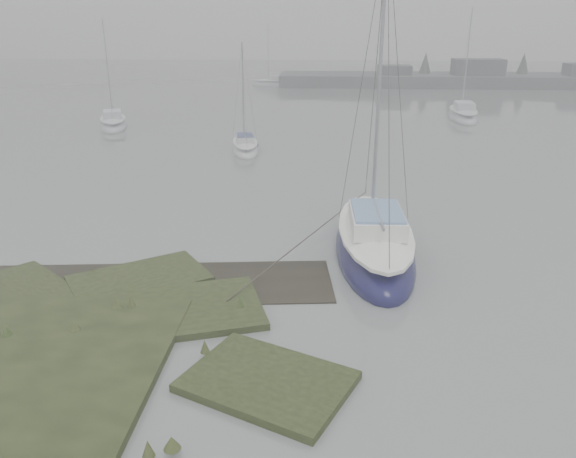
% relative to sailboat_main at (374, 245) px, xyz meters
% --- Properties ---
extents(ground, '(160.00, 160.00, 0.00)m').
position_rel_sailboat_main_xyz_m(ground, '(-3.43, 22.84, -0.35)').
color(ground, slate).
rests_on(ground, ground).
extents(far_shoreline, '(60.00, 8.00, 4.15)m').
position_rel_sailboat_main_xyz_m(far_shoreline, '(23.41, 54.74, 0.50)').
color(far_shoreline, '#4C4F51').
rests_on(far_shoreline, ground).
extents(sailboat_main, '(2.81, 8.03, 11.24)m').
position_rel_sailboat_main_xyz_m(sailboat_main, '(0.00, 0.00, 0.00)').
color(sailboat_main, '#100F3B').
rests_on(sailboat_main, ground).
extents(sailboat_white, '(2.51, 5.14, 6.95)m').
position_rel_sailboat_main_xyz_m(sailboat_white, '(-6.70, 16.02, -0.13)').
color(sailboat_white, silver).
rests_on(sailboat_white, ground).
extents(sailboat_far_a, '(3.88, 6.29, 8.44)m').
position_rel_sailboat_main_xyz_m(sailboat_far_a, '(-17.83, 23.62, -0.09)').
color(sailboat_far_a, '#B0B6B9').
rests_on(sailboat_far_a, ground).
extents(sailboat_far_b, '(2.59, 6.72, 9.30)m').
position_rel_sailboat_main_xyz_m(sailboat_far_b, '(9.51, 29.16, -0.06)').
color(sailboat_far_b, '#B6BABF').
rests_on(sailboat_far_b, ground).
extents(sailboat_far_c, '(5.78, 2.29, 7.98)m').
position_rel_sailboat_main_xyz_m(sailboat_far_c, '(-8.18, 53.14, -0.10)').
color(sailboat_far_c, '#B4BBBF').
rests_on(sailboat_far_c, ground).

